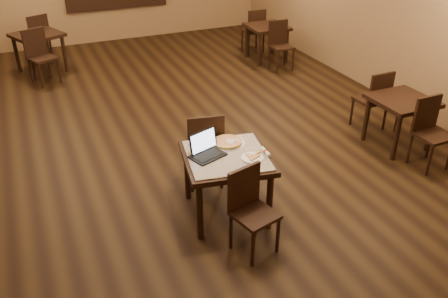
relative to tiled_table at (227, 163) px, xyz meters
name	(u,v)px	position (x,y,z in m)	size (l,w,h in m)	color
ground	(162,129)	(-0.07, 2.31, -0.66)	(10.00, 10.00, 0.00)	black
wall_front	(415,269)	(-0.07, -2.69, 0.84)	(8.00, 0.02, 3.00)	#8F6849
wall_right	(385,6)	(3.93, 2.31, 0.84)	(0.02, 10.00, 3.00)	#8F6849
tiled_table	(227,163)	(0.00, 0.00, 0.00)	(1.07, 1.07, 0.76)	black
chair_main_near	(250,205)	(-0.02, -0.62, -0.14)	(0.48, 0.48, 0.91)	black
chair_main_far	(205,146)	(-0.02, 0.61, -0.09)	(0.51, 0.51, 1.00)	black
laptop	(206,149)	(-0.20, 0.11, 0.17)	(0.42, 0.39, 0.24)	black
plate	(252,158)	(0.22, -0.18, 0.11)	(0.24, 0.24, 0.01)	white
pizza_slice	(252,157)	(0.22, -0.18, 0.13)	(0.19, 0.19, 0.02)	beige
pizza_pan	(228,143)	(0.12, 0.24, 0.11)	(0.39, 0.39, 0.01)	silver
pizza_whole	(228,141)	(0.12, 0.24, 0.12)	(0.33, 0.33, 0.02)	beige
spatula	(230,141)	(0.14, 0.22, 0.13)	(0.09, 0.22, 0.01)	silver
napkin_roll	(266,152)	(0.40, -0.14, 0.12)	(0.04, 0.19, 0.04)	white
other_table_a	(267,31)	(2.93, 4.57, -0.05)	(0.80, 0.80, 0.73)	black
other_table_a_chair_near	(280,42)	(2.93, 4.02, -0.12)	(0.42, 0.42, 0.95)	black
other_table_a_chair_far	(255,28)	(2.93, 5.12, -0.12)	(0.42, 0.42, 0.95)	black
other_table_b	(38,40)	(-1.50, 5.70, -0.02)	(1.09, 1.09, 0.78)	black
other_table_b_chair_near	(39,53)	(-1.53, 5.11, -0.09)	(0.57, 0.57, 1.00)	black
other_table_b_chair_far	(38,36)	(-1.46, 6.29, -0.09)	(0.57, 0.57, 1.00)	black
other_table_c	(401,107)	(2.87, 0.49, -0.06)	(0.79, 0.79, 0.73)	black
other_table_c_chair_near	(430,128)	(2.87, -0.06, -0.13)	(0.41, 0.41, 0.94)	black
other_table_c_chair_far	(375,97)	(2.87, 1.04, -0.13)	(0.41, 0.41, 0.94)	black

